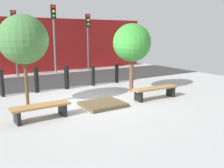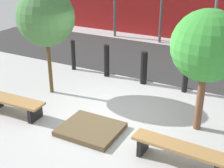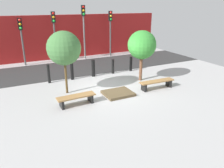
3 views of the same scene
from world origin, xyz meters
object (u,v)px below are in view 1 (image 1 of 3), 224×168
(traffic_light_east, at_px, (88,32))
(tree_behind_left_bench, at_px, (23,40))
(bollard_right, at_px, (93,76))
(traffic_light_mid_west, at_px, (14,31))
(traffic_light_mid_east, at_px, (54,27))
(planter_bed, at_px, (103,104))
(bollard_far_right, at_px, (117,73))
(bench_right, at_px, (155,90))
(bollard_left, at_px, (37,80))
(bollard_far_left, at_px, (2,83))
(bench_left, at_px, (41,109))
(tree_behind_right_bench, at_px, (132,43))
(bollard_center, at_px, (67,77))

(traffic_light_east, bearing_deg, tree_behind_left_bench, -130.71)
(bollard_right, height_order, traffic_light_mid_west, traffic_light_mid_west)
(bollard_right, xyz_separation_m, traffic_light_mid_east, (-0.18, 4.60, 2.33))
(planter_bed, xyz_separation_m, bollard_far_right, (2.64, 3.18, 0.41))
(bench_right, distance_m, bollard_right, 3.49)
(tree_behind_left_bench, xyz_separation_m, traffic_light_mid_east, (3.29, 6.47, 0.57))
(bollard_left, bearing_deg, traffic_light_mid_east, 61.89)
(traffic_light_mid_east, relative_size, traffic_light_east, 1.12)
(planter_bed, distance_m, bollard_right, 3.47)
(tree_behind_left_bench, height_order, bollard_left, tree_behind_left_bench)
(bench_right, xyz_separation_m, planter_bed, (-2.16, 0.20, -0.26))
(traffic_light_mid_east, bearing_deg, tree_behind_left_bench, -116.98)
(bollard_left, distance_m, traffic_light_mid_west, 5.01)
(bench_right, height_order, tree_behind_left_bench, tree_behind_left_bench)
(traffic_light_east, bearing_deg, bollard_right, -114.43)
(bench_right, relative_size, bollard_far_left, 1.82)
(bench_right, xyz_separation_m, traffic_light_east, (1.25, 7.98, 2.19))
(tree_behind_left_bench, bearing_deg, bench_left, -90.00)
(tree_behind_right_bench, distance_m, bollard_left, 4.22)
(bollard_right, distance_m, bollard_far_right, 1.32)
(bollard_right, bearing_deg, traffic_light_mid_west, 118.11)
(bench_left, xyz_separation_m, bollard_center, (2.16, 3.38, 0.21))
(bollard_far_left, bearing_deg, traffic_light_mid_east, 50.61)
(tree_behind_left_bench, height_order, bollard_center, tree_behind_left_bench)
(bollard_center, bearing_deg, planter_bed, -90.00)
(bench_right, distance_m, traffic_light_mid_west, 8.91)
(tree_behind_left_bench, height_order, traffic_light_east, traffic_light_east)
(bench_left, relative_size, traffic_light_east, 0.47)
(bench_right, xyz_separation_m, traffic_light_mid_west, (-3.29, 7.98, 2.20))
(bollard_far_left, distance_m, bollard_far_right, 5.28)
(planter_bed, xyz_separation_m, bollard_center, (0.00, 3.18, 0.45))
(bench_right, height_order, traffic_light_east, traffic_light_east)
(bench_right, relative_size, bollard_left, 1.80)
(bench_left, height_order, traffic_light_mid_west, traffic_light_mid_west)
(planter_bed, height_order, bollard_far_right, bollard_far_right)
(bench_right, relative_size, traffic_light_mid_west, 0.52)
(tree_behind_left_bench, height_order, traffic_light_mid_east, traffic_light_mid_east)
(bench_right, distance_m, planter_bed, 2.18)
(bench_left, relative_size, tree_behind_left_bench, 0.56)
(tree_behind_right_bench, bearing_deg, bench_left, -160.65)
(tree_behind_left_bench, distance_m, bollard_center, 3.32)
(bench_left, distance_m, bollard_left, 3.49)
(tree_behind_right_bench, xyz_separation_m, bollard_left, (-3.48, 1.87, -1.49))
(bollard_far_left, relative_size, traffic_light_mid_east, 0.26)
(bollard_center, height_order, traffic_light_east, traffic_light_east)
(bench_left, height_order, bollard_left, bollard_left)
(bollard_right, height_order, traffic_light_mid_east, traffic_light_mid_east)
(bollard_center, bearing_deg, bollard_right, 0.00)
(tree_behind_left_bench, distance_m, tree_behind_right_bench, 4.32)
(planter_bed, distance_m, traffic_light_east, 8.84)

